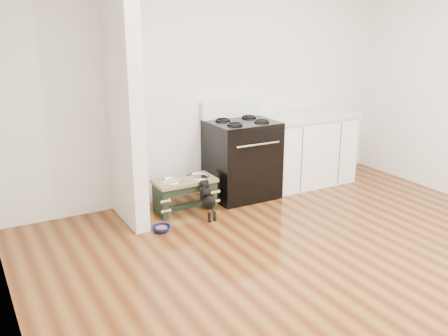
{
  "coord_description": "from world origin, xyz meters",
  "views": [
    {
      "loc": [
        -2.71,
        -2.73,
        2.1
      ],
      "look_at": [
        -0.19,
        1.79,
        0.51
      ],
      "focal_mm": 40.0,
      "sensor_mm": 36.0,
      "label": 1
    }
  ],
  "objects": [
    {
      "name": "dog_feeder",
      "position": [
        -0.55,
        2.04,
        0.26
      ],
      "size": [
        0.68,
        0.36,
        0.39
      ],
      "color": "black",
      "rests_on": "ground"
    },
    {
      "name": "puppy",
      "position": [
        -0.43,
        1.73,
        0.23
      ],
      "size": [
        0.12,
        0.35,
        0.41
      ],
      "color": "black",
      "rests_on": "ground"
    },
    {
      "name": "floor_bowl",
      "position": [
        -1.0,
        1.65,
        0.03
      ],
      "size": [
        0.19,
        0.19,
        0.06
      ],
      "rotation": [
        0.0,
        0.0,
        0.06
      ],
      "color": "#0C0F5A",
      "rests_on": "ground"
    },
    {
      "name": "cabinet_run",
      "position": [
        1.23,
        2.18,
        0.45
      ],
      "size": [
        1.24,
        0.64,
        0.91
      ],
      "color": "white",
      "rests_on": "ground"
    },
    {
      "name": "ground",
      "position": [
        0.0,
        0.0,
        0.0
      ],
      "size": [
        5.0,
        5.0,
        0.0
      ],
      "primitive_type": "plane",
      "color": "#4B230D",
      "rests_on": "ground"
    },
    {
      "name": "oven_range",
      "position": [
        0.25,
        2.16,
        0.48
      ],
      "size": [
        0.76,
        0.69,
        1.14
      ],
      "color": "black",
      "rests_on": "ground"
    },
    {
      "name": "partition_wall",
      "position": [
        -1.18,
        2.1,
        1.35
      ],
      "size": [
        0.15,
        0.8,
        2.7
      ],
      "primitive_type": "cube",
      "color": "silver",
      "rests_on": "ground"
    },
    {
      "name": "room_shell",
      "position": [
        0.0,
        0.0,
        1.62
      ],
      "size": [
        5.0,
        5.0,
        5.0
      ],
      "color": "silver",
      "rests_on": "ground"
    }
  ]
}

